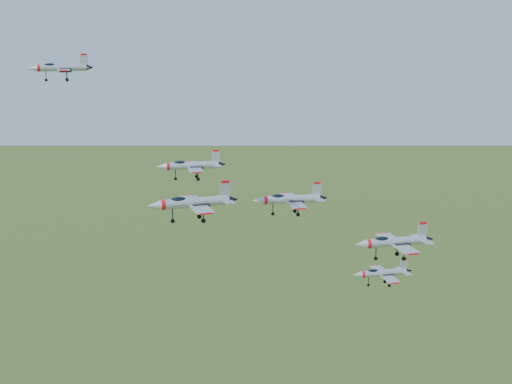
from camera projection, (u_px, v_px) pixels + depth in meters
name	position (u px, v px, depth m)	size (l,w,h in m)	color
jet_lead	(60.00, 68.00, 121.80)	(11.14, 9.23, 2.98)	#ABB0B8
jet_left_high	(190.00, 165.00, 116.23)	(11.54, 9.64, 3.09)	#ABB0B8
jet_right_high	(192.00, 202.00, 101.49)	(13.46, 11.08, 3.60)	#ABB0B8
jet_left_low	(289.00, 199.00, 128.76)	(14.05, 11.79, 3.77)	#ABB0B8
jet_right_low	(394.00, 242.00, 112.92)	(13.72, 11.40, 3.67)	#ABB0B8
jet_trail	(382.00, 273.00, 131.77)	(11.87, 9.90, 3.17)	#ABB0B8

